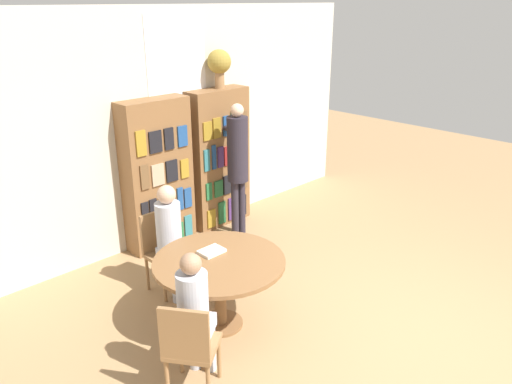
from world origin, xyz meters
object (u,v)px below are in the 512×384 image
Objects in this scene: bookshelf_right at (219,159)px; seated_reader_right at (195,310)px; bookshelf_left at (158,175)px; chair_left_side at (163,247)px; seated_reader_left at (171,234)px; flower_vase at (219,64)px; chair_near_camera at (189,345)px; reading_table at (219,270)px; librarian_standing at (238,158)px.

bookshelf_right reaches higher than seated_reader_right.
bookshelf_left is 2.15× the size of chair_left_side.
seated_reader_left is 1.41m from seated_reader_right.
flower_vase is 0.57× the size of chair_near_camera.
bookshelf_left is 2.02m from reading_table.
seated_reader_left is at bearing 89.04° from reading_table.
librarian_standing is (-0.10, -0.50, 0.14)m from bookshelf_right.
librarian_standing is (1.53, 1.40, 0.48)m from reading_table.
chair_near_camera is 1.00× the size of chair_left_side.
flower_vase is 0.40× the size of seated_reader_left.
chair_left_side is 0.49× the size of librarian_standing.
reading_table is at bearing -131.59° from flower_vase.
flower_vase is (1.08, 0.00, 1.30)m from bookshelf_left.
chair_left_side is at bearing -150.91° from flower_vase.
bookshelf_left reaches higher than chair_left_side.
seated_reader_left is at bearing 90.00° from chair_left_side.
librarian_standing is (1.52, 0.60, 0.38)m from seated_reader_left.
bookshelf_left and bookshelf_right have the same top height.
seated_reader_left is at bearing 114.06° from chair_near_camera.
chair_near_camera reaches higher than reading_table.
chair_near_camera is 0.72× the size of seated_reader_right.
seated_reader_left is at bearing 117.08° from seated_reader_right.
flower_vase reaches higher than librarian_standing.
chair_near_camera is 1.73m from chair_left_side.
bookshelf_left is 3.81× the size of flower_vase.
seated_reader_right is at bearing 90.00° from chair_near_camera.
bookshelf_left reaches higher than seated_reader_right.
chair_near_camera is (-2.43, -2.46, -0.46)m from bookshelf_right.
bookshelf_left is 1.19m from chair_left_side.
chair_near_camera is at bearing -144.96° from reading_table.
seated_reader_left is (0.01, 0.80, 0.10)m from reading_table.
bookshelf_left is 1.69m from flower_vase.
librarian_standing is (1.52, 0.43, 0.60)m from chair_left_side.
seated_reader_left is (-1.62, -1.10, -0.24)m from bookshelf_right.
chair_left_side is (-0.60, -0.93, -0.46)m from bookshelf_left.
chair_left_side is 0.29m from seated_reader_left.
reading_table is 0.80m from seated_reader_right.
chair_near_camera is at bearing -119.83° from bookshelf_left.
bookshelf_left is 2.87m from chair_near_camera.
chair_left_side is (0.02, 0.97, -0.12)m from reading_table.
seated_reader_right is at bearing -139.64° from librarian_standing.
reading_table is 0.80m from seated_reader_left.
seated_reader_right is at bearing -134.10° from bookshelf_right.
reading_table is at bearing -137.61° from librarian_standing.
bookshelf_right is at bearing 78.65° from librarian_standing.
seated_reader_left reaches higher than reading_table.
seated_reader_right is 2.89m from librarian_standing.
librarian_standing is at bearing 42.39° from reading_table.
librarian_standing is at bearing -101.35° from bookshelf_right.
flower_vase is at bearing -145.56° from seated_reader_left.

